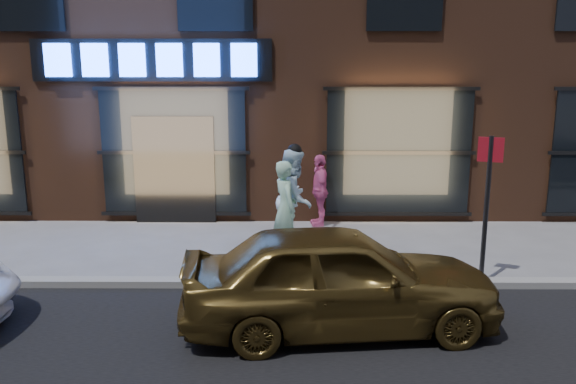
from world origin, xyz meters
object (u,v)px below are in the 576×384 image
at_px(sign_post, 487,196).
at_px(passerby, 320,190).
at_px(gold_sedan, 339,278).
at_px(man_cap, 294,198).
at_px(man_bowtie, 285,208).

bearing_deg(sign_post, passerby, 146.18).
bearing_deg(gold_sedan, man_cap, 3.24).
bearing_deg(man_bowtie, passerby, -40.48).
bearing_deg(man_bowtie, man_cap, -41.86).
distance_m(passerby, gold_sedan, 5.17).
bearing_deg(sign_post, gold_sedan, -124.79).
height_order(man_bowtie, sign_post, sign_post).
xyz_separation_m(man_bowtie, sign_post, (3.17, -1.54, 0.56)).
bearing_deg(man_cap, gold_sedan, -157.35).
bearing_deg(sign_post, man_cap, 168.58).
xyz_separation_m(man_bowtie, passerby, (0.74, 2.03, -0.09)).
distance_m(passerby, sign_post, 4.37).
relative_size(man_cap, passerby, 1.22).
xyz_separation_m(man_cap, gold_sedan, (0.57, -3.57, -0.26)).
bearing_deg(man_cap, sign_post, -109.74).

